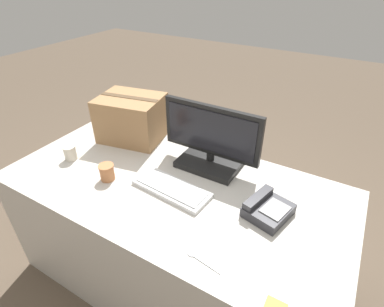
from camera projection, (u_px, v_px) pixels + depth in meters
ground_plane at (177, 272)px, 1.98m from camera, size 12.00×12.00×0.00m
office_desk at (175, 233)px, 1.78m from camera, size 1.80×0.90×0.75m
monitor at (211, 143)px, 1.64m from camera, size 0.56×0.26×0.36m
keyboard at (172, 188)px, 1.52m from camera, size 0.42×0.19×0.03m
desk_phone at (267, 209)px, 1.37m from camera, size 0.22×0.24×0.08m
paper_cup_left at (70, 153)px, 1.74m from camera, size 0.07×0.07×0.09m
paper_cup_right at (107, 172)px, 1.58m from camera, size 0.08×0.08×0.09m
spoon at (198, 259)px, 1.18m from camera, size 0.16×0.04×0.00m
cardboard_box at (132, 118)px, 1.90m from camera, size 0.44×0.37×0.28m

